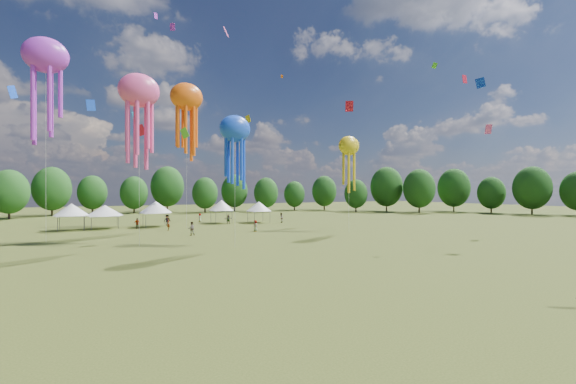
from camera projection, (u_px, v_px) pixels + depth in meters
name	position (u px, v px, depth m)	size (l,w,h in m)	color
ground	(431.00, 314.00, 17.87)	(300.00, 300.00, 0.00)	#384416
spectator_near	(192.00, 229.00, 49.49)	(0.91, 0.71, 1.86)	gray
spectators_far	(210.00, 220.00, 63.88)	(26.53, 21.67, 1.90)	gray
festival_tents	(163.00, 208.00, 62.35)	(35.90, 6.89, 4.40)	#47474C
show_kites	(163.00, 110.00, 48.46)	(42.42, 25.91, 24.41)	#FB4A97
small_kites	(196.00, 27.00, 55.11)	(78.60, 61.59, 40.80)	#FB4A97
treeline	(155.00, 189.00, 70.97)	(201.57, 95.24, 13.43)	#38281C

